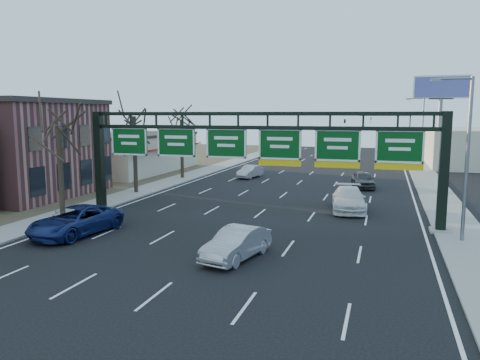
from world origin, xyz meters
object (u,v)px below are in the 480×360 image
(car_white_wagon, at_px, (349,199))
(sign_gantry, at_px, (255,151))
(car_blue_suv, at_px, (76,221))
(car_silver_sedan, at_px, (237,244))

(car_white_wagon, bearing_deg, sign_gantry, -146.12)
(car_blue_suv, relative_size, car_white_wagon, 1.03)
(sign_gantry, distance_m, car_white_wagon, 8.51)
(car_silver_sedan, bearing_deg, sign_gantry, 112.40)
(car_silver_sedan, xyz_separation_m, car_white_wagon, (4.33, 13.49, 0.08))
(sign_gantry, distance_m, car_silver_sedan, 9.48)
(sign_gantry, height_order, car_blue_suv, sign_gantry)
(sign_gantry, bearing_deg, car_silver_sedan, -80.35)
(sign_gantry, relative_size, car_white_wagon, 4.26)
(car_blue_suv, bearing_deg, car_silver_sedan, -1.13)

